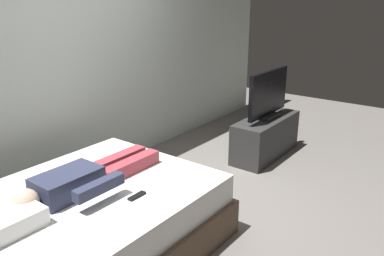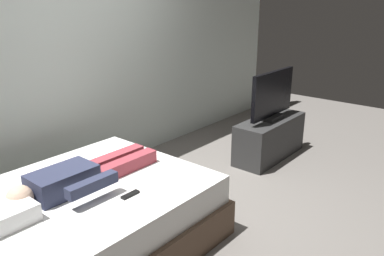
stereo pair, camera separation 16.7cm
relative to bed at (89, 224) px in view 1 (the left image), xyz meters
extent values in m
plane|color=slate|center=(0.91, -0.40, -0.26)|extent=(10.00, 10.00, 0.00)
cube|color=silver|center=(1.31, 1.24, 1.14)|extent=(6.40, 0.10, 2.80)
cube|color=brown|center=(0.00, 0.00, -0.11)|extent=(1.93, 1.53, 0.30)
cube|color=white|center=(0.00, 0.00, 0.16)|extent=(1.85, 1.45, 0.24)
cube|color=white|center=(-0.64, 0.00, 0.34)|extent=(0.48, 0.34, 0.12)
cube|color=#2D334C|center=(-0.10, 0.06, 0.37)|extent=(0.48, 0.28, 0.18)
sphere|color=beige|center=(-0.43, 0.06, 0.37)|extent=(0.18, 0.18, 0.18)
cube|color=#993842|center=(0.44, -0.02, 0.33)|extent=(0.60, 0.11, 0.11)
cube|color=#993842|center=(0.44, 0.14, 0.33)|extent=(0.60, 0.11, 0.11)
cube|color=#2D334C|center=(-0.04, -0.22, 0.41)|extent=(0.40, 0.08, 0.08)
cube|color=black|center=(0.18, -0.36, 0.29)|extent=(0.15, 0.04, 0.02)
cube|color=#2D2D2D|center=(2.63, -0.16, -0.01)|extent=(1.10, 0.40, 0.50)
cube|color=black|center=(2.63, -0.16, 0.26)|extent=(0.32, 0.20, 0.05)
cube|color=black|center=(2.63, -0.16, 0.56)|extent=(0.88, 0.05, 0.54)
camera|label=1|loc=(-1.57, -2.20, 1.66)|focal=36.27mm
camera|label=2|loc=(-1.47, -2.33, 1.66)|focal=36.27mm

